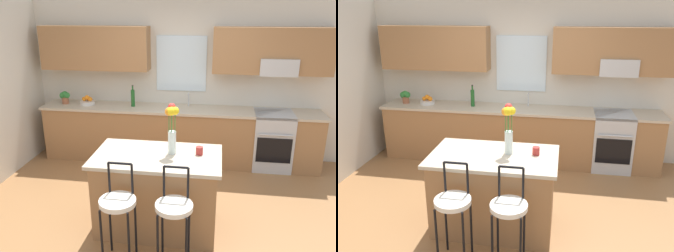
% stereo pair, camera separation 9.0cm
% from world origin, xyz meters
% --- Properties ---
extents(ground_plane, '(14.00, 14.00, 0.00)m').
position_xyz_m(ground_plane, '(0.00, 0.00, 0.00)').
color(ground_plane, olive).
extents(back_wall_assembly, '(5.60, 0.50, 2.70)m').
position_xyz_m(back_wall_assembly, '(0.03, 1.98, 1.51)').
color(back_wall_assembly, beige).
rests_on(back_wall_assembly, ground).
extents(counter_run, '(4.56, 0.64, 0.92)m').
position_xyz_m(counter_run, '(0.00, 1.70, 0.47)').
color(counter_run, '#996B42').
rests_on(counter_run, ground).
extents(sink_faucet, '(0.02, 0.13, 0.23)m').
position_xyz_m(sink_faucet, '(0.14, 1.84, 1.06)').
color(sink_faucet, '#B7BABC').
rests_on(sink_faucet, counter_run).
extents(oven_range, '(0.60, 0.64, 0.92)m').
position_xyz_m(oven_range, '(1.51, 1.68, 0.46)').
color(oven_range, '#B7BABC').
rests_on(oven_range, ground).
extents(kitchen_island, '(1.42, 0.83, 0.92)m').
position_xyz_m(kitchen_island, '(-0.01, -0.22, 0.46)').
color(kitchen_island, '#996B42').
rests_on(kitchen_island, ground).
extents(bar_stool_near, '(0.36, 0.36, 1.04)m').
position_xyz_m(bar_stool_near, '(-0.29, -0.85, 0.64)').
color(bar_stool_near, black).
rests_on(bar_stool_near, ground).
extents(bar_stool_middle, '(0.36, 0.36, 1.04)m').
position_xyz_m(bar_stool_middle, '(0.26, -0.85, 0.64)').
color(bar_stool_middle, black).
rests_on(bar_stool_middle, ground).
extents(flower_vase, '(0.16, 0.16, 0.56)m').
position_xyz_m(flower_vase, '(0.14, -0.15, 1.26)').
color(flower_vase, silver).
rests_on(flower_vase, kitchen_island).
extents(mug_ceramic, '(0.08, 0.08, 0.09)m').
position_xyz_m(mug_ceramic, '(0.45, -0.13, 0.97)').
color(mug_ceramic, '#A52D28').
rests_on(mug_ceramic, kitchen_island).
extents(fruit_bowl_oranges, '(0.24, 0.24, 0.16)m').
position_xyz_m(fruit_bowl_oranges, '(-1.56, 1.70, 0.97)').
color(fruit_bowl_oranges, silver).
rests_on(fruit_bowl_oranges, counter_run).
extents(bottle_olive_oil, '(0.06, 0.06, 0.36)m').
position_xyz_m(bottle_olive_oil, '(-0.77, 1.70, 1.07)').
color(bottle_olive_oil, '#1E5923').
rests_on(bottle_olive_oil, counter_run).
extents(potted_plant_small, '(0.19, 0.13, 0.22)m').
position_xyz_m(potted_plant_small, '(-1.96, 1.70, 1.04)').
color(potted_plant_small, '#9E5B3D').
rests_on(potted_plant_small, counter_run).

